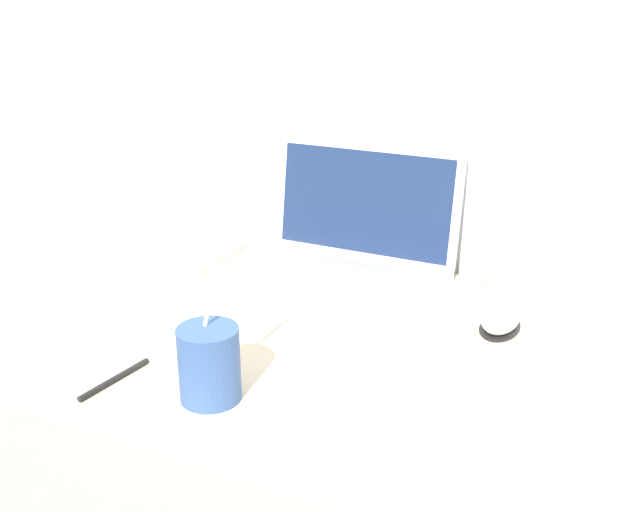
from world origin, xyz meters
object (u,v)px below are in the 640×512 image
at_px(external_keyboard, 133,244).
at_px(usb_stick, 477,284).
at_px(pen, 115,379).
at_px(drink_cup, 209,362).
at_px(laptop, 344,256).
at_px(computer_mouse, 501,320).

xyz_separation_m(external_keyboard, usb_stick, (0.72, 0.12, -0.01)).
xyz_separation_m(external_keyboard, pen, (0.34, -0.46, -0.01)).
relative_size(drink_cup, external_keyboard, 0.46).
xyz_separation_m(laptop, drink_cup, (0.01, -0.47, 0.01)).
relative_size(computer_mouse, usb_stick, 1.87).
height_order(external_keyboard, pen, external_keyboard).
distance_m(computer_mouse, pen, 0.62).
height_order(laptop, pen, laptop).
height_order(drink_cup, external_keyboard, drink_cup).
height_order(laptop, computer_mouse, laptop).
relative_size(computer_mouse, pen, 0.85).
xyz_separation_m(laptop, usb_stick, (0.24, 0.08, -0.05)).
xyz_separation_m(drink_cup, computer_mouse, (0.31, 0.39, -0.04)).
relative_size(laptop, usb_stick, 6.46).
bearing_deg(usb_stick, external_keyboard, -170.74).
bearing_deg(usb_stick, laptop, -160.52).
bearing_deg(usb_stick, drink_cup, -112.78).
height_order(usb_stick, pen, same).
bearing_deg(external_keyboard, drink_cup, -41.85).
relative_size(laptop, external_keyboard, 0.84).
xyz_separation_m(drink_cup, pen, (-0.15, -0.02, -0.05)).
bearing_deg(drink_cup, external_keyboard, 138.15).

